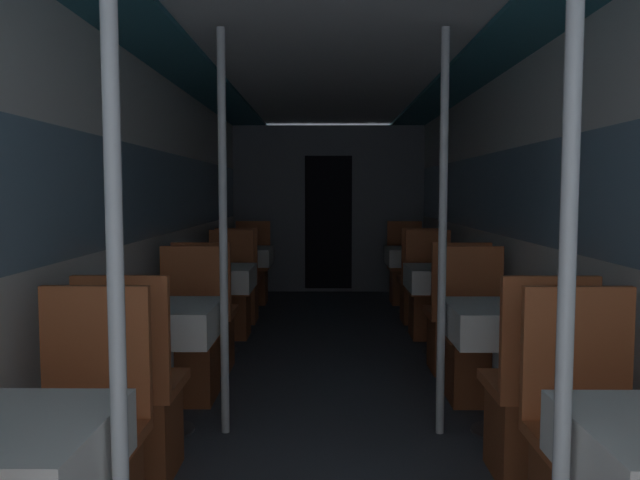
% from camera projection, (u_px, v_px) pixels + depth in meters
% --- Properties ---
extents(wall_left, '(0.05, 9.98, 2.26)m').
position_uv_depth(wall_left, '(153.00, 220.00, 4.63)').
color(wall_left, silver).
rests_on(wall_left, ground_plane).
extents(wall_right, '(0.05, 9.98, 2.26)m').
position_uv_depth(wall_right, '(510.00, 220.00, 4.61)').
color(wall_right, silver).
rests_on(wall_right, ground_plane).
extents(ceiling_panel, '(2.65, 9.98, 0.07)m').
position_uv_depth(ceiling_panel, '(331.00, 63.00, 4.53)').
color(ceiling_panel, silver).
rests_on(ceiling_panel, wall_left).
extents(bulkhead_far, '(2.60, 0.09, 2.26)m').
position_uv_depth(bulkhead_far, '(328.00, 210.00, 8.52)').
color(bulkhead_far, slate).
rests_on(bulkhead_far, ground_plane).
extents(dining_table_left_0, '(0.59, 0.59, 0.74)m').
position_uv_depth(dining_table_left_0, '(0.00, 465.00, 1.74)').
color(dining_table_left_0, '#4C4C51').
rests_on(dining_table_left_0, ground_plane).
extents(chair_left_far_0, '(0.43, 0.43, 1.00)m').
position_uv_depth(chair_left_far_0, '(83.00, 478.00, 2.33)').
color(chair_left_far_0, brown).
rests_on(chair_left_far_0, ground_plane).
extents(support_pole_left_0, '(0.05, 0.05, 2.26)m').
position_uv_depth(support_pole_left_0, '(116.00, 280.00, 1.69)').
color(support_pole_left_0, silver).
rests_on(support_pole_left_0, ground_plane).
extents(dining_table_left_1, '(0.59, 0.59, 0.74)m').
position_uv_depth(dining_table_left_1, '(165.00, 326.00, 3.52)').
color(dining_table_left_1, '#4C4C51').
rests_on(dining_table_left_1, ground_plane).
extents(chair_left_near_1, '(0.43, 0.43, 1.00)m').
position_uv_depth(chair_left_near_1, '(135.00, 416.00, 2.97)').
color(chair_left_near_1, brown).
rests_on(chair_left_near_1, ground_plane).
extents(chair_left_far_1, '(0.43, 0.43, 1.00)m').
position_uv_depth(chair_left_far_1, '(188.00, 354.00, 4.12)').
color(chair_left_far_1, brown).
rests_on(chair_left_far_1, ground_plane).
extents(support_pole_left_1, '(0.05, 0.05, 2.26)m').
position_uv_depth(support_pole_left_1, '(223.00, 235.00, 3.48)').
color(support_pole_left_1, silver).
rests_on(support_pole_left_1, ground_plane).
extents(dining_table_left_2, '(0.59, 0.59, 0.74)m').
position_uv_depth(dining_table_left_2, '(219.00, 281.00, 5.31)').
color(dining_table_left_2, '#4C4C51').
rests_on(dining_table_left_2, ground_plane).
extents(chair_left_near_2, '(0.43, 0.43, 1.00)m').
position_uv_depth(chair_left_near_2, '(206.00, 332.00, 4.76)').
color(chair_left_near_2, brown).
rests_on(chair_left_near_2, ground_plane).
extents(chair_left_far_2, '(0.43, 0.43, 1.00)m').
position_uv_depth(chair_left_far_2, '(230.00, 305.00, 5.90)').
color(chair_left_far_2, brown).
rests_on(chair_left_far_2, ground_plane).
extents(dining_table_left_3, '(0.59, 0.59, 0.74)m').
position_uv_depth(dining_table_left_3, '(246.00, 258.00, 7.09)').
color(dining_table_left_3, '#4C4C51').
rests_on(dining_table_left_3, ground_plane).
extents(chair_left_near_3, '(0.43, 0.43, 1.00)m').
position_uv_depth(chair_left_near_3, '(239.00, 293.00, 6.54)').
color(chair_left_near_3, brown).
rests_on(chair_left_near_3, ground_plane).
extents(chair_left_far_3, '(0.43, 0.43, 1.00)m').
position_uv_depth(chair_left_far_3, '(252.00, 278.00, 7.69)').
color(chair_left_far_3, brown).
rests_on(chair_left_far_3, ground_plane).
extents(chair_right_far_0, '(0.43, 0.43, 1.00)m').
position_uv_depth(chair_right_far_0, '(591.00, 480.00, 2.32)').
color(chair_right_far_0, brown).
rests_on(chair_right_far_0, ground_plane).
extents(support_pole_right_0, '(0.05, 0.05, 2.26)m').
position_uv_depth(support_pole_right_0, '(567.00, 281.00, 1.68)').
color(support_pole_right_0, silver).
rests_on(support_pole_right_0, ground_plane).
extents(dining_table_right_1, '(0.59, 0.59, 0.74)m').
position_uv_depth(dining_table_right_1, '(501.00, 327.00, 3.50)').
color(dining_table_right_1, '#4C4C51').
rests_on(dining_table_right_1, ground_plane).
extents(chair_right_near_1, '(0.43, 0.43, 1.00)m').
position_uv_depth(chair_right_near_1, '(534.00, 417.00, 2.96)').
color(chair_right_near_1, brown).
rests_on(chair_right_near_1, ground_plane).
extents(chair_right_far_1, '(0.43, 0.43, 1.00)m').
position_uv_depth(chair_right_far_1, '(476.00, 354.00, 4.10)').
color(chair_right_far_1, brown).
rests_on(chair_right_far_1, ground_plane).
extents(support_pole_right_1, '(0.05, 0.05, 2.26)m').
position_uv_depth(support_pole_right_1, '(443.00, 235.00, 3.47)').
color(support_pole_right_1, silver).
rests_on(support_pole_right_1, ground_plane).
extents(dining_table_right_2, '(0.59, 0.59, 0.74)m').
position_uv_depth(dining_table_right_2, '(442.00, 281.00, 5.29)').
color(dining_table_right_2, '#4C4C51').
rests_on(dining_table_right_2, ground_plane).
extents(chair_right_near_2, '(0.43, 0.43, 1.00)m').
position_uv_depth(chair_right_near_2, '(455.00, 332.00, 4.74)').
color(chair_right_near_2, brown).
rests_on(chair_right_near_2, ground_plane).
extents(chair_right_far_2, '(0.43, 0.43, 1.00)m').
position_uv_depth(chair_right_far_2, '(430.00, 305.00, 5.88)').
color(chair_right_far_2, brown).
rests_on(chair_right_far_2, ground_plane).
extents(dining_table_right_3, '(0.59, 0.59, 0.74)m').
position_uv_depth(dining_table_right_3, '(413.00, 259.00, 7.07)').
color(dining_table_right_3, '#4C4C51').
rests_on(dining_table_right_3, ground_plane).
extents(chair_right_near_3, '(0.43, 0.43, 1.00)m').
position_uv_depth(chair_right_near_3, '(420.00, 294.00, 6.53)').
color(chair_right_near_3, brown).
rests_on(chair_right_near_3, ground_plane).
extents(chair_right_far_3, '(0.43, 0.43, 1.00)m').
position_uv_depth(chair_right_far_3, '(406.00, 279.00, 7.67)').
color(chair_right_far_3, brown).
rests_on(chair_right_far_3, ground_plane).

